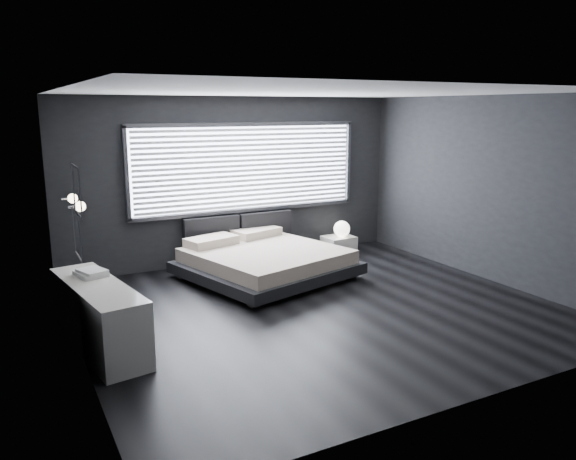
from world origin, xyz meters
TOP-DOWN VIEW (x-y plane):
  - room at (0.00, 0.00)m, footprint 6.04×6.00m
  - window at (0.20, 2.70)m, footprint 4.14×0.09m
  - headboard at (-0.01, 2.64)m, footprint 1.96×0.16m
  - sconce_near at (-2.88, 0.05)m, footprint 0.18×0.11m
  - sconce_far at (-2.88, 0.65)m, footprint 0.18×0.11m
  - wall_art_upper at (-2.98, -0.55)m, footprint 0.01×0.48m
  - wall_art_lower at (-2.98, -0.30)m, footprint 0.01×0.48m
  - bed at (-0.02, 1.59)m, footprint 2.77×2.69m
  - nightstand at (1.82, 2.32)m, footprint 0.55×0.47m
  - orb_lamp at (1.85, 2.27)m, footprint 0.29×0.29m
  - dresser at (-2.78, 0.05)m, footprint 0.80×1.90m
  - book_stack at (-2.77, 0.39)m, footprint 0.37×0.43m

SIDE VIEW (x-z plane):
  - nightstand at x=1.82m, z-range 0.00..0.31m
  - bed at x=-0.02m, z-range -0.02..0.57m
  - dresser at x=-2.78m, z-range 0.00..0.74m
  - orb_lamp at x=1.85m, z-range 0.31..0.60m
  - headboard at x=-0.01m, z-range 0.31..0.83m
  - book_stack at x=-2.77m, z-range 0.73..0.81m
  - wall_art_lower at x=-2.98m, z-range 1.14..1.62m
  - room at x=0.00m, z-range 0.00..2.80m
  - sconce_near at x=-2.88m, z-range 1.55..1.66m
  - sconce_far at x=-2.88m, z-range 1.55..1.66m
  - window at x=0.20m, z-range 0.85..2.37m
  - wall_art_upper at x=-2.98m, z-range 1.61..2.09m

